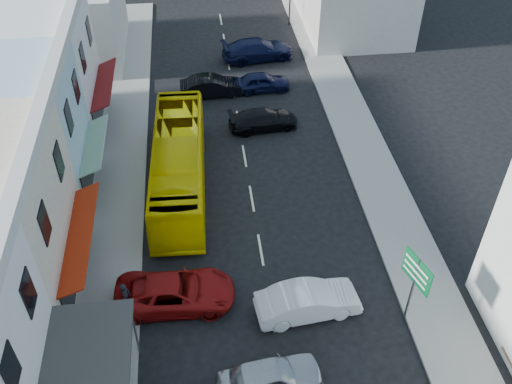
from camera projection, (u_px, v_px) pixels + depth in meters
name	position (u px, v px, depth m)	size (l,w,h in m)	color
ground	(272.00, 313.00, 26.21)	(120.00, 120.00, 0.00)	black
sidewalk_left	(119.00, 185.00, 32.99)	(3.00, 52.00, 0.15)	gray
sidewalk_right	(371.00, 166.00, 34.35)	(3.00, 52.00, 0.15)	gray
distant_block_left	(67.00, 18.00, 43.43)	(8.00, 10.00, 6.00)	#B7B2A8
bus	(179.00, 165.00, 32.04)	(2.50, 11.60, 3.10)	yellow
car_silver	(270.00, 378.00, 22.93)	(1.80, 4.40, 1.40)	#B6B7BB
car_white	(308.00, 302.00, 25.79)	(1.80, 4.40, 1.40)	white
car_red	(175.00, 293.00, 26.19)	(1.90, 4.60, 1.40)	maroon
car_black_near	(263.00, 119.00, 37.07)	(1.84, 4.50, 1.40)	black
car_navy_mid	(262.00, 82.00, 40.69)	(1.80, 4.40, 1.40)	black
car_black_far	(211.00, 86.00, 40.19)	(1.80, 4.40, 1.40)	black
car_navy_far	(258.00, 51.00, 44.28)	(1.84, 4.50, 1.40)	black
pedestrian_left	(126.00, 297.00, 25.63)	(0.60, 0.40, 1.70)	black
direction_sign	(412.00, 290.00, 24.63)	(0.72, 1.80, 4.05)	#065428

